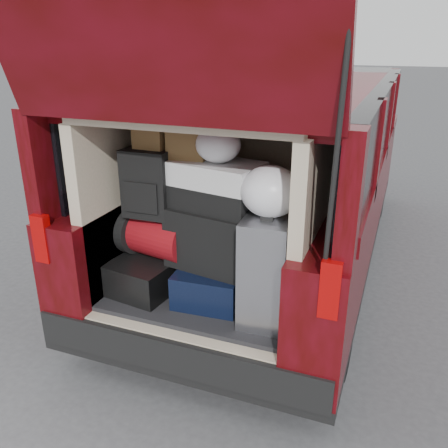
{
  "coord_description": "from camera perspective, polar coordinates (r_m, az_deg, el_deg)",
  "views": [
    {
      "loc": [
        1.1,
        -2.38,
        2.15
      ],
      "look_at": [
        0.11,
        0.2,
        1.06
      ],
      "focal_mm": 38.0,
      "sensor_mm": 36.0,
      "label": 1
    }
  ],
  "objects": [
    {
      "name": "ground",
      "position": [
        3.39,
        -3.08,
        -17.81
      ],
      "size": [
        80.0,
        80.0,
        0.0
      ],
      "primitive_type": "plane",
      "color": "#3C3C3F",
      "rests_on": "ground"
    },
    {
      "name": "grocery_sack_upper",
      "position": [
        2.95,
        -4.27,
        10.2
      ],
      "size": [
        0.26,
        0.22,
        0.24
      ],
      "primitive_type": "cube",
      "rotation": [
        0.0,
        0.0,
        0.12
      ],
      "color": "brown",
      "rests_on": "twotone_duffel"
    },
    {
      "name": "twotone_duffel",
      "position": [
        2.93,
        -1.81,
        4.87
      ],
      "size": [
        0.7,
        0.45,
        0.29
      ],
      "primitive_type": "cube",
      "rotation": [
        0.0,
        0.0,
        -0.18
      ],
      "color": "silver",
      "rests_on": "black_soft_case"
    },
    {
      "name": "silver_roller",
      "position": [
        2.82,
        5.37,
        -5.22
      ],
      "size": [
        0.3,
        0.45,
        0.66
      ],
      "primitive_type": "cube",
      "rotation": [
        0.0,
        0.0,
        0.05
      ],
      "color": "silver",
      "rests_on": "load_floor"
    },
    {
      "name": "navy_hardshell",
      "position": [
        3.12,
        -1.27,
        -6.9
      ],
      "size": [
        0.45,
        0.53,
        0.22
      ],
      "primitive_type": "cube",
      "rotation": [
        0.0,
        0.0,
        0.07
      ],
      "color": "black",
      "rests_on": "load_floor"
    },
    {
      "name": "black_hardshell",
      "position": [
        3.28,
        -8.83,
        -5.7
      ],
      "size": [
        0.47,
        0.6,
        0.22
      ],
      "primitive_type": "cube",
      "rotation": [
        0.0,
        0.0,
        -0.14
      ],
      "color": "black",
      "rests_on": "load_floor"
    },
    {
      "name": "minivan",
      "position": [
        4.55,
        6.28,
        5.64
      ],
      "size": [
        1.9,
        5.35,
        2.77
      ],
      "color": "black",
      "rests_on": "ground"
    },
    {
      "name": "grocery_sack_lower",
      "position": [
        3.01,
        -8.67,
        10.75
      ],
      "size": [
        0.2,
        0.17,
        0.18
      ],
      "primitive_type": "cube",
      "rotation": [
        0.0,
        0.0,
        -0.03
      ],
      "color": "brown",
      "rests_on": "backpack"
    },
    {
      "name": "plastic_bag_right",
      "position": [
        2.63,
        5.59,
        3.93
      ],
      "size": [
        0.38,
        0.36,
        0.29
      ],
      "primitive_type": "ellipsoid",
      "rotation": [
        0.0,
        0.0,
        -0.14
      ],
      "color": "white",
      "rests_on": "silver_roller"
    },
    {
      "name": "red_duffel",
      "position": [
        3.19,
        -7.87,
        -1.3
      ],
      "size": [
        0.51,
        0.38,
        0.3
      ],
      "primitive_type": "cube",
      "rotation": [
        0.0,
        0.0,
        -0.19
      ],
      "color": "maroon",
      "rests_on": "black_hardshell"
    },
    {
      "name": "backpack",
      "position": [
        3.04,
        -9.13,
        4.84
      ],
      "size": [
        0.31,
        0.19,
        0.43
      ],
      "primitive_type": "cube",
      "rotation": [
        0.0,
        0.0,
        0.03
      ],
      "color": "black",
      "rests_on": "red_duffel"
    },
    {
      "name": "black_soft_case",
      "position": [
        3.0,
        -1.43,
        -1.68
      ],
      "size": [
        0.58,
        0.4,
        0.39
      ],
      "primitive_type": "cube",
      "rotation": [
        0.0,
        0.0,
        -0.16
      ],
      "color": "black",
      "rests_on": "navy_hardshell"
    },
    {
      "name": "plastic_bag_center",
      "position": [
        2.82,
        -0.72,
        9.53
      ],
      "size": [
        0.28,
        0.27,
        0.22
      ],
      "primitive_type": "ellipsoid",
      "rotation": [
        0.0,
        0.0,
        -0.05
      ],
      "color": "white",
      "rests_on": "twotone_duffel"
    },
    {
      "name": "load_floor",
      "position": [
        3.43,
        -1.26,
        -11.54
      ],
      "size": [
        1.24,
        1.05,
        0.55
      ],
      "primitive_type": "cube",
      "color": "black",
      "rests_on": "ground"
    }
  ]
}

